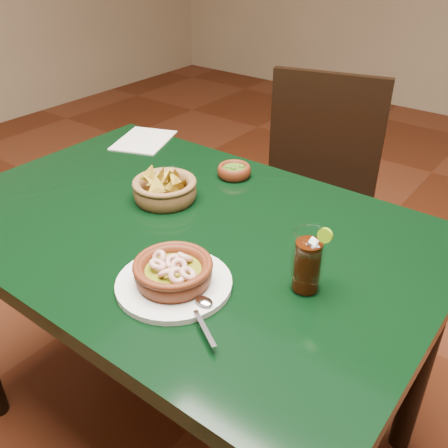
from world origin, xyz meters
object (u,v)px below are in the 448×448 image
Objects in this scene: dining_chair at (312,198)px; cola_drink at (308,262)px; shrimp_plate at (174,274)px; chip_basket at (165,190)px; dining_table at (184,257)px.

cola_drink is (0.37, -0.75, 0.30)m from dining_chair.
shrimp_plate is 1.50× the size of chip_basket.
dining_chair is 4.75× the size of chip_basket.
cola_drink is at bearing -12.09° from chip_basket.
shrimp_plate is 0.26m from cola_drink.
shrimp_plate is 0.36m from chip_basket.
dining_table is 0.39m from cola_drink.
dining_table is at bearing 127.60° from shrimp_plate.
dining_table is 0.27m from shrimp_plate.
dining_chair is 6.20× the size of cola_drink.
dining_table is 0.18m from chip_basket.
dining_chair reaches higher than shrimp_plate.
chip_basket is at bearing -98.50° from dining_chair.
cola_drink is at bearing -6.20° from dining_table.
dining_chair is at bearing 91.35° from dining_table.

